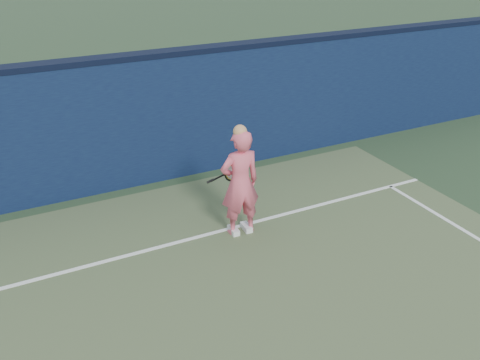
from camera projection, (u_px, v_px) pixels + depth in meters
backstop_wall at (116, 127)px, 9.73m from camera, size 24.00×0.40×2.50m
wall_cap at (108, 59)px, 9.15m from camera, size 24.00×0.42×0.10m
player at (240, 183)px, 8.29m from camera, size 0.70×0.48×1.94m
racket at (230, 173)px, 8.66m from camera, size 0.62×0.14×0.33m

